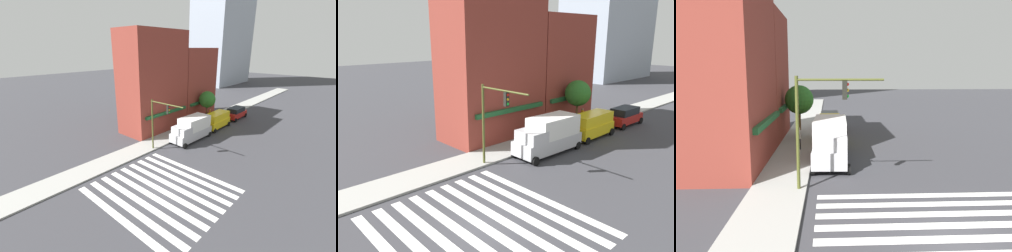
{
  "view_description": "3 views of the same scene",
  "coord_description": "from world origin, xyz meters",
  "views": [
    {
      "loc": [
        -11.77,
        -11.3,
        11.5
      ],
      "look_at": [
        5.33,
        4.0,
        3.5
      ],
      "focal_mm": 24.0,
      "sensor_mm": 36.0,
      "label": 1
    },
    {
      "loc": [
        -9.22,
        -11.48,
        9.42
      ],
      "look_at": [
        5.33,
        4.0,
        3.5
      ],
      "focal_mm": 35.0,
      "sensor_mm": 36.0,
      "label": 2
    },
    {
      "loc": [
        -11.34,
        4.75,
        6.33
      ],
      "look_at": [
        5.33,
        4.0,
        3.5
      ],
      "focal_mm": 35.0,
      "sensor_mm": 36.0,
      "label": 3
    }
  ],
  "objects": [
    {
      "name": "storefront_row",
      "position": [
        14.36,
        11.5,
        6.43
      ],
      "size": [
        17.83,
        5.3,
        13.84
      ],
      "color": "maroon",
      "rests_on": "ground_plane"
    },
    {
      "name": "pedestrian_orange_vest",
      "position": [
        19.96,
        7.68,
        1.07
      ],
      "size": [
        0.32,
        0.32,
        1.77
      ],
      "rotation": [
        0.0,
        0.0,
        1.47
      ],
      "color": "#23232D",
      "rests_on": "sidewalk_left"
    },
    {
      "name": "suv_red",
      "position": [
        23.53,
        4.7,
        1.03
      ],
      "size": [
        4.71,
        2.12,
        1.94
      ],
      "rotation": [
        0.0,
        0.0,
        0.0
      ],
      "color": "#B21E19",
      "rests_on": "ground_plane"
    },
    {
      "name": "box_truck_silver",
      "position": [
        10.77,
        4.7,
        1.59
      ],
      "size": [
        6.26,
        2.42,
        3.04
      ],
      "rotation": [
        0.0,
        0.0,
        -0.03
      ],
      "color": "#B7B7BC",
      "rests_on": "ground_plane"
    },
    {
      "name": "sidewalk_left",
      "position": [
        0.0,
        7.5,
        0.07
      ],
      "size": [
        120.0,
        3.0,
        0.15
      ],
      "color": "#9E9E99",
      "rests_on": "ground_plane"
    },
    {
      "name": "ground_plane",
      "position": [
        0.0,
        0.0,
        0.0
      ],
      "size": [
        200.0,
        200.0,
        0.0
      ],
      "primitive_type": "plane",
      "color": "#38383D"
    },
    {
      "name": "street_tree",
      "position": [
        18.64,
        7.5,
        3.7
      ],
      "size": [
        2.63,
        2.63,
        4.88
      ],
      "color": "brown",
      "rests_on": "sidewalk_left"
    },
    {
      "name": "traffic_signal",
      "position": [
        5.33,
        5.36,
        4.15
      ],
      "size": [
        0.32,
        4.52,
        6.08
      ],
      "color": "#474C1E",
      "rests_on": "ground_plane"
    },
    {
      "name": "pedestrian_white_shirt",
      "position": [
        14.16,
        7.16,
        1.07
      ],
      "size": [
        0.32,
        0.32,
        1.77
      ],
      "rotation": [
        0.0,
        0.0,
        4.25
      ],
      "color": "#23232D",
      "rests_on": "sidewalk_left"
    },
    {
      "name": "crosswalk_stripes",
      "position": [
        -0.0,
        0.0,
        0.0
      ],
      "size": [
        9.39,
        10.8,
        0.01
      ],
      "color": "silver",
      "rests_on": "ground_plane"
    },
    {
      "name": "van_yellow",
      "position": [
        17.09,
        4.7,
        1.29
      ],
      "size": [
        5.03,
        2.22,
        2.34
      ],
      "rotation": [
        0.0,
        0.0,
        0.02
      ],
      "color": "yellow",
      "rests_on": "ground_plane"
    }
  ]
}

